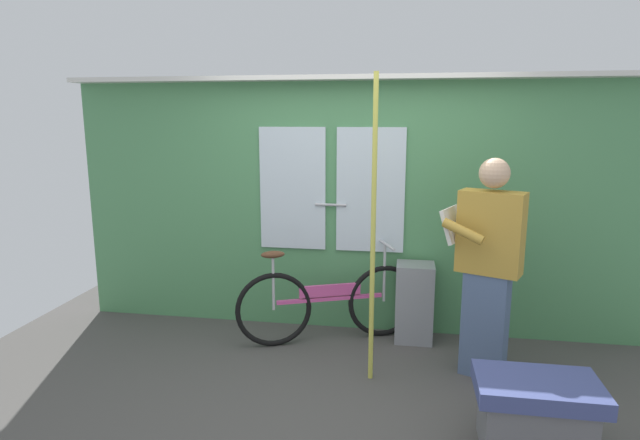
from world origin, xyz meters
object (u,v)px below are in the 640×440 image
(bicycle_near_door, at_px, (329,303))
(bench_seat_corner, at_px, (536,413))
(handrail_pole, at_px, (373,233))
(trash_bin_by_wall, at_px, (414,302))
(passenger_reading_newspaper, at_px, (487,264))

(bicycle_near_door, height_order, bench_seat_corner, bicycle_near_door)
(bench_seat_corner, bearing_deg, handrail_pole, 144.27)
(trash_bin_by_wall, bearing_deg, passenger_reading_newspaper, -47.59)
(bicycle_near_door, xyz_separation_m, trash_bin_by_wall, (0.73, 0.14, -0.01))
(bicycle_near_door, bearing_deg, handrail_pole, -78.21)
(trash_bin_by_wall, distance_m, bench_seat_corner, 1.63)
(passenger_reading_newspaper, distance_m, handrail_pole, 0.89)
(bicycle_near_door, distance_m, bench_seat_corner, 1.95)
(bicycle_near_door, relative_size, handrail_pole, 0.69)
(handrail_pole, xyz_separation_m, bench_seat_corner, (1.01, -0.73, -0.88))
(bicycle_near_door, height_order, handrail_pole, handrail_pole)
(handrail_pole, height_order, bench_seat_corner, handrail_pole)
(trash_bin_by_wall, height_order, bench_seat_corner, trash_bin_by_wall)
(bicycle_near_door, xyz_separation_m, passenger_reading_newspaper, (1.24, -0.41, 0.52))
(bicycle_near_door, height_order, passenger_reading_newspaper, passenger_reading_newspaper)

